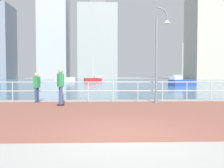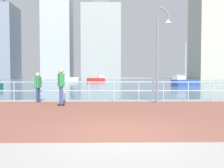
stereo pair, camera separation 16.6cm
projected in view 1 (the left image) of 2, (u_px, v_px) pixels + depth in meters
name	position (u px, v px, depth m)	size (l,w,h in m)	color
ground	(107.00, 83.00, 45.55)	(220.00, 220.00, 0.00)	#ADAAA5
brick_paving	(117.00, 113.00, 8.74)	(28.00, 7.69, 0.01)	#935647
harbor_water	(107.00, 81.00, 57.53)	(180.00, 88.00, 0.00)	slate
waterfront_railing	(113.00, 88.00, 12.55)	(25.25, 0.06, 1.13)	#B2BCC1
lamppost	(160.00, 50.00, 11.93)	(0.82, 0.36, 5.14)	slate
skateboarder	(61.00, 83.00, 10.79)	(0.40, 0.51, 1.80)	black
bystander	(37.00, 85.00, 12.07)	(0.32, 0.55, 1.63)	navy
sailboat_gray	(64.00, 79.00, 51.64)	(4.43, 4.64, 6.89)	white
sailboat_blue	(182.00, 82.00, 30.94)	(4.34, 3.23, 5.96)	#284799
sailboat_teal	(93.00, 79.00, 52.30)	(4.21, 2.45, 5.65)	#B21E1E
tower_slate	(209.00, 15.00, 83.81)	(14.07, 13.48, 49.69)	#B2AD99
tower_brick	(54.00, 37.00, 93.15)	(11.75, 10.45, 37.10)	#A3A8B2
tower_concrete	(98.00, 43.00, 88.45)	(14.75, 14.04, 30.15)	#939993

